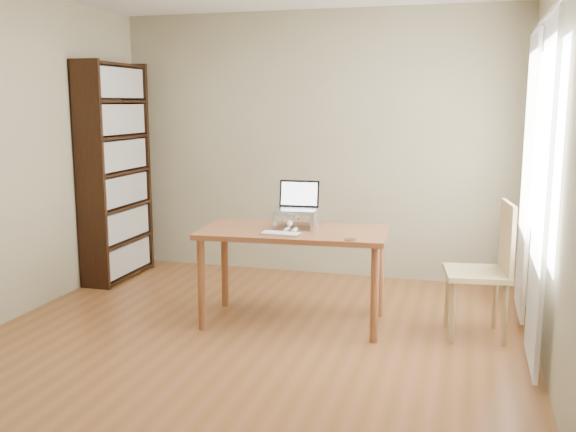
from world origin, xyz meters
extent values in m
cube|color=brown|center=(0.00, 0.00, -0.01)|extent=(4.00, 4.50, 0.02)
cube|color=#86785A|center=(0.00, 2.26, 1.30)|extent=(4.00, 0.02, 2.60)
cube|color=#86785A|center=(2.01, 0.00, 1.30)|extent=(0.02, 4.50, 2.60)
cube|color=white|center=(1.98, 0.80, 1.40)|extent=(0.01, 1.80, 1.40)
cube|color=black|center=(-1.84, 1.12, 1.05)|extent=(0.30, 0.04, 2.10)
cube|color=black|center=(-1.84, 1.98, 1.05)|extent=(0.30, 0.04, 2.10)
cube|color=black|center=(-1.98, 1.55, 1.05)|extent=(0.02, 0.90, 2.10)
cube|color=black|center=(-1.84, 1.55, 0.03)|extent=(0.30, 0.84, 0.02)
cube|color=black|center=(-1.81, 1.55, 0.20)|extent=(0.20, 0.78, 0.28)
cube|color=black|center=(-1.84, 1.55, 0.37)|extent=(0.30, 0.84, 0.03)
cube|color=black|center=(-1.81, 1.55, 0.54)|extent=(0.20, 0.78, 0.28)
cube|color=black|center=(-1.84, 1.55, 0.71)|extent=(0.30, 0.84, 0.02)
cube|color=black|center=(-1.81, 1.55, 0.88)|extent=(0.20, 0.78, 0.28)
cube|color=black|center=(-1.84, 1.55, 1.05)|extent=(0.30, 0.84, 0.02)
cube|color=black|center=(-1.81, 1.55, 1.22)|extent=(0.20, 0.78, 0.28)
cube|color=black|center=(-1.84, 1.55, 1.39)|extent=(0.30, 0.84, 0.02)
cube|color=black|center=(-1.81, 1.55, 1.56)|extent=(0.20, 0.78, 0.28)
cube|color=black|center=(-1.84, 1.55, 1.73)|extent=(0.30, 0.84, 0.02)
cube|color=black|center=(-1.81, 1.55, 1.90)|extent=(0.20, 0.78, 0.28)
cube|color=black|center=(-1.84, 1.55, 2.07)|extent=(0.30, 0.84, 0.03)
cube|color=white|center=(1.92, 0.25, 1.15)|extent=(0.03, 0.70, 2.20)
cube|color=white|center=(1.92, 1.35, 1.15)|extent=(0.03, 0.70, 2.20)
cylinder|color=silver|center=(1.92, 0.80, 2.28)|extent=(0.03, 1.90, 0.03)
cube|color=brown|center=(0.19, 0.71, 0.73)|extent=(1.47, 0.81, 0.04)
cylinder|color=brown|center=(-0.46, 1.01, 0.35)|extent=(0.06, 0.06, 0.71)
cylinder|color=brown|center=(0.85, 1.01, 0.35)|extent=(0.06, 0.06, 0.71)
cylinder|color=brown|center=(-0.46, 0.42, 0.35)|extent=(0.06, 0.06, 0.71)
cylinder|color=brown|center=(0.85, 0.42, 0.35)|extent=(0.06, 0.06, 0.71)
cube|color=silver|center=(0.05, 0.79, 0.81)|extent=(0.03, 0.25, 0.12)
cube|color=silver|center=(0.34, 0.79, 0.81)|extent=(0.03, 0.25, 0.12)
cube|color=silver|center=(0.19, 0.79, 0.88)|extent=(0.32, 0.25, 0.01)
cube|color=silver|center=(0.19, 0.79, 0.89)|extent=(0.33, 0.24, 0.02)
cube|color=black|center=(0.19, 0.92, 1.00)|extent=(0.32, 0.07, 0.21)
cube|color=white|center=(0.19, 0.92, 1.00)|extent=(0.29, 0.06, 0.18)
cube|color=silver|center=(0.16, 0.49, 0.76)|extent=(0.30, 0.14, 0.02)
cube|color=white|center=(0.16, 0.49, 0.77)|extent=(0.28, 0.12, 0.00)
cylinder|color=#56381D|center=(0.68, 0.46, 0.75)|extent=(0.09, 0.09, 0.01)
ellipsoid|color=#463E37|center=(0.20, 0.82, 0.82)|extent=(0.17, 0.38, 0.13)
ellipsoid|color=#463E37|center=(0.20, 0.93, 0.81)|extent=(0.15, 0.16, 0.12)
ellipsoid|color=#463E37|center=(0.20, 0.63, 0.84)|extent=(0.10, 0.10, 0.09)
ellipsoid|color=silver|center=(0.20, 0.67, 0.80)|extent=(0.09, 0.09, 0.08)
sphere|color=silver|center=(0.20, 0.60, 0.82)|extent=(0.04, 0.04, 0.04)
cone|color=#463E37|center=(0.17, 0.64, 0.88)|extent=(0.03, 0.04, 0.04)
cone|color=#463E37|center=(0.23, 0.64, 0.88)|extent=(0.03, 0.04, 0.04)
cylinder|color=silver|center=(0.17, 0.62, 0.77)|extent=(0.03, 0.09, 0.03)
cylinder|color=silver|center=(0.23, 0.62, 0.77)|extent=(0.03, 0.09, 0.03)
cylinder|color=#463E37|center=(0.29, 0.95, 0.77)|extent=(0.14, 0.21, 0.03)
cube|color=tan|center=(1.57, 0.80, 0.48)|extent=(0.51, 0.51, 0.04)
cylinder|color=tan|center=(1.39, 0.62, 0.24)|extent=(0.04, 0.04, 0.48)
cylinder|color=tan|center=(1.75, 0.62, 0.24)|extent=(0.04, 0.04, 0.48)
cylinder|color=tan|center=(1.39, 0.98, 0.24)|extent=(0.04, 0.04, 0.48)
cylinder|color=tan|center=(1.75, 0.98, 0.24)|extent=(0.04, 0.04, 0.48)
cube|color=tan|center=(1.77, 0.80, 0.75)|extent=(0.09, 0.43, 0.53)
camera|label=1|loc=(1.48, -3.96, 1.72)|focal=40.00mm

